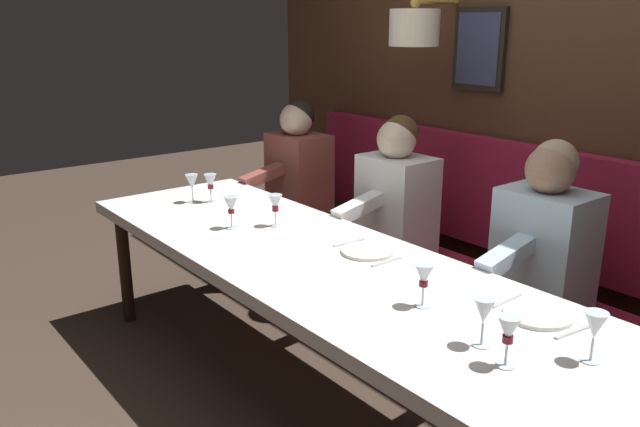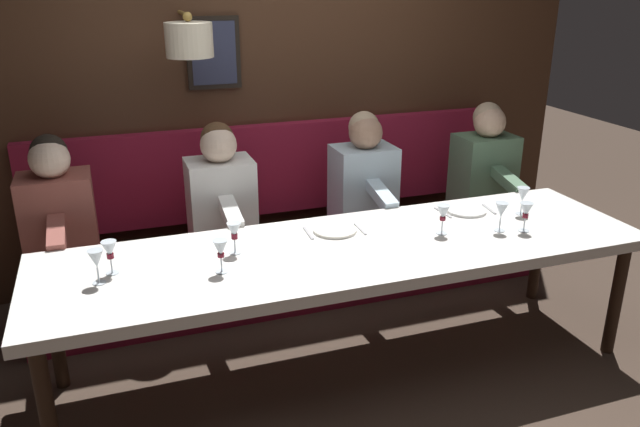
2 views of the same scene
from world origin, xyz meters
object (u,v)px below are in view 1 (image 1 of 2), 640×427
object	(u,v)px
diner_near	(545,233)
wine_glass_3	(595,327)
wine_glass_2	(424,277)
wine_glass_4	(192,183)
wine_glass_1	(275,204)
dining_table	(332,276)
wine_glass_6	(484,312)
diner_far	(298,163)
wine_glass_5	(210,183)
wine_glass_0	(508,331)
diner_middle	(396,191)
wine_glass_7	(231,206)

from	to	relation	value
diner_near	wine_glass_3	bearing A→B (deg)	-139.43
wine_glass_2	wine_glass_4	bearing A→B (deg)	90.10
wine_glass_1	wine_glass_2	distance (m)	1.12
dining_table	wine_glass_1	xyz separation A→B (m)	(0.11, 0.58, 0.17)
wine_glass_1	wine_glass_6	bearing A→B (deg)	-97.51
diner_near	diner_far	size ratio (longest dim) A/B	1.00
wine_glass_3	diner_near	bearing A→B (deg)	40.57
wine_glass_3	wine_glass_6	bearing A→B (deg)	123.81
wine_glass_2	wine_glass_5	distance (m)	1.71
wine_glass_0	wine_glass_3	size ratio (longest dim) A/B	1.00
diner_far	diner_middle	bearing A→B (deg)	-90.00
wine_glass_3	wine_glass_5	bearing A→B (deg)	90.74
wine_glass_0	wine_glass_4	size ratio (longest dim) A/B	1.00
diner_near	wine_glass_0	bearing A→B (deg)	-152.54
dining_table	diner_near	size ratio (longest dim) A/B	4.03
wine_glass_4	wine_glass_0	bearing A→B (deg)	-92.91
dining_table	diner_far	bearing A→B (deg)	58.40
wine_glass_0	wine_glass_1	bearing A→B (deg)	81.42
wine_glass_0	wine_glass_7	size ratio (longest dim) A/B	1.00
diner_middle	wine_glass_5	size ratio (longest dim) A/B	4.82
wine_glass_4	wine_glass_6	world-z (taller)	same
wine_glass_4	wine_glass_6	xyz separation A→B (m)	(-0.07, -2.09, 0.00)
wine_glass_1	wine_glass_3	xyz separation A→B (m)	(-0.01, -1.70, 0.00)
wine_glass_3	wine_glass_4	xyz separation A→B (m)	(-0.11, 2.36, 0.00)
dining_table	wine_glass_3	size ratio (longest dim) A/B	19.45
wine_glass_0	wine_glass_7	bearing A→B (deg)	88.57
wine_glass_7	wine_glass_3	bearing A→B (deg)	-84.14
wine_glass_5	dining_table	bearing A→B (deg)	-93.42
diner_far	wine_glass_2	size ratio (longest dim) A/B	4.82
wine_glass_7	wine_glass_2	bearing A→B (deg)	-86.52
dining_table	diner_far	size ratio (longest dim) A/B	4.03
dining_table	wine_glass_5	distance (m)	1.19
wine_glass_5	wine_glass_1	bearing A→B (deg)	-86.39
diner_near	wine_glass_3	size ratio (longest dim) A/B	4.82
wine_glass_2	diner_near	bearing A→B (deg)	5.13
diner_far	wine_glass_0	xyz separation A→B (m)	(-1.01, -2.41, 0.04)
wine_glass_6	wine_glass_5	bearing A→B (deg)	85.73
diner_near	wine_glass_7	world-z (taller)	diner_near
diner_far	wine_glass_5	world-z (taller)	diner_far
diner_near	diner_middle	xyz separation A→B (m)	(0.00, 0.95, 0.00)
wine_glass_1	wine_glass_2	xyz separation A→B (m)	(-0.12, -1.11, 0.00)
dining_table	wine_glass_5	size ratio (longest dim) A/B	19.45
dining_table	wine_glass_2	world-z (taller)	wine_glass_2
wine_glass_2	wine_glass_5	xyz separation A→B (m)	(0.08, 1.71, -0.00)
diner_far	wine_glass_2	world-z (taller)	diner_far
diner_far	wine_glass_5	size ratio (longest dim) A/B	4.82
diner_far	wine_glass_2	bearing A→B (deg)	-114.40
diner_near	wine_glass_4	bearing A→B (deg)	117.96
wine_glass_3	diner_middle	bearing A→B (deg)	64.26
wine_glass_3	diner_far	bearing A→B (deg)	73.00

